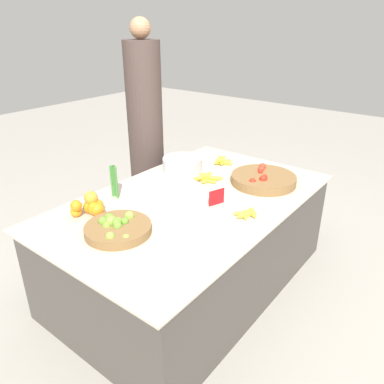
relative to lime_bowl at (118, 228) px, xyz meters
name	(u,v)px	position (x,y,z in m)	size (l,w,h in m)	color
ground_plane	(192,280)	(0.57, -0.06, -0.66)	(12.00, 12.00, 0.00)	#A39E93
market_table	(192,241)	(0.57, -0.06, -0.35)	(1.88, 1.15, 0.63)	#4C4742
lime_bowl	(118,228)	(0.00, 0.00, 0.00)	(0.36, 0.36, 0.09)	olive
tomato_basket	(263,179)	(1.07, -0.30, 0.00)	(0.45, 0.45, 0.10)	olive
orange_pile	(91,206)	(0.05, 0.28, 0.02)	(0.19, 0.17, 0.14)	orange
metal_bowl	(183,164)	(0.93, 0.31, 0.02)	(0.30, 0.30, 0.10)	#B7B7BF
price_sign	(217,197)	(0.60, -0.22, 0.02)	(0.11, 0.04, 0.10)	red
veg_bundle	(115,182)	(0.30, 0.35, 0.08)	(0.03, 0.06, 0.21)	#428438
banana_bunch_front_left	(222,161)	(1.22, 0.15, -0.01)	(0.16, 0.16, 0.06)	yellow
banana_bunch_front_right	(247,214)	(0.59, -0.45, -0.01)	(0.16, 0.15, 0.03)	yellow
banana_bunch_middle_right	(206,178)	(0.86, 0.04, -0.01)	(0.17, 0.19, 0.06)	yellow
vendor_person	(146,135)	(1.04, 0.80, 0.13)	(0.29, 0.29, 1.70)	#473833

